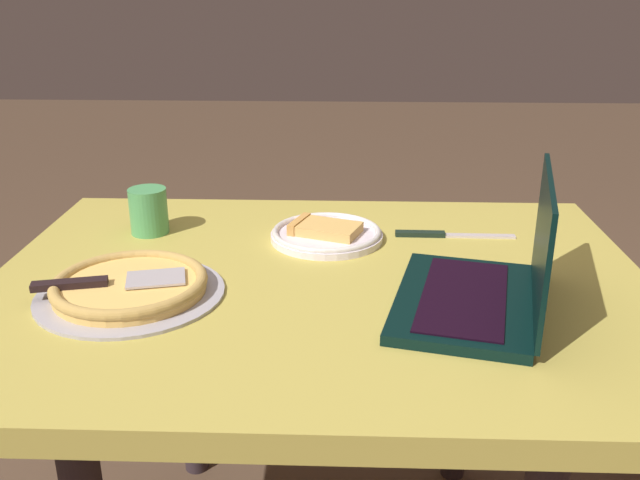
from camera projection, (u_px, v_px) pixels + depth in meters
name	position (u px, v px, depth m)	size (l,w,h in m)	color
dining_table	(319.00, 318.00, 1.28)	(1.21, 0.92, 0.72)	#B7A446
laptop	(489.00, 283.00, 1.12)	(0.30, 0.38, 0.23)	black
pizza_plate	(326.00, 233.00, 1.43)	(0.23, 0.23, 0.04)	white
pizza_tray	(130.00, 286.00, 1.18)	(0.32, 0.32, 0.04)	#A8A3AD
table_knife	(442.00, 235.00, 1.45)	(0.25, 0.02, 0.01)	beige
drink_cup	(149.00, 210.00, 1.46)	(0.08, 0.08, 0.10)	#4E9F5C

